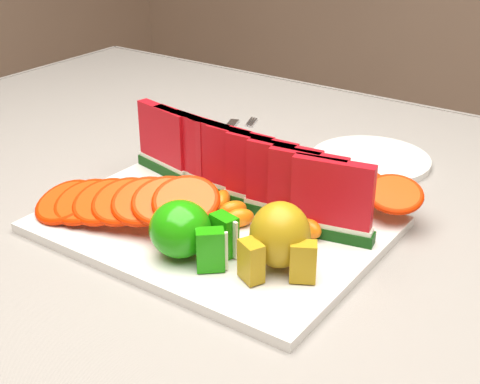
{
  "coord_description": "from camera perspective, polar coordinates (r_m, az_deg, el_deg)",
  "views": [
    {
      "loc": [
        0.45,
        -0.67,
        1.16
      ],
      "look_at": [
        0.03,
        -0.08,
        0.81
      ],
      "focal_mm": 50.0,
      "sensor_mm": 36.0,
      "label": 1
    }
  ],
  "objects": [
    {
      "name": "side_plate",
      "position": [
        1.03,
        11.06,
        2.71
      ],
      "size": [
        0.19,
        0.19,
        0.01
      ],
      "color": "silver",
      "rests_on": "tablecloth"
    },
    {
      "name": "fork",
      "position": [
        1.12,
        -1.33,
        4.83
      ],
      "size": [
        0.07,
        0.19,
        0.0
      ],
      "color": "silver",
      "rests_on": "tablecloth"
    },
    {
      "name": "orange_fan_front",
      "position": [
        0.82,
        -9.9,
        -0.78
      ],
      "size": [
        0.26,
        0.15,
        0.06
      ],
      "color": "#DA4F00",
      "rests_on": "platter"
    },
    {
      "name": "watermelon_row",
      "position": [
        0.85,
        -0.03,
        1.96
      ],
      "size": [
        0.39,
        0.07,
        0.1
      ],
      "color": "#0D3E17",
      "rests_on": "platter"
    },
    {
      "name": "orange_fan_back",
      "position": [
        0.9,
        4.58,
        1.63
      ],
      "size": [
        0.37,
        0.1,
        0.05
      ],
      "color": "#DA4F00",
      "rests_on": "platter"
    },
    {
      "name": "table",
      "position": [
        0.95,
        1.09,
        -6.29
      ],
      "size": [
        1.4,
        0.9,
        0.75
      ],
      "color": "#4B3217",
      "rests_on": "ground"
    },
    {
      "name": "tangerine_segments",
      "position": [
        0.83,
        -1.13,
        -1.39
      ],
      "size": [
        0.25,
        0.07,
        0.02
      ],
      "color": "#D56407",
      "rests_on": "platter"
    },
    {
      "name": "platter",
      "position": [
        0.83,
        -2.17,
        -2.78
      ],
      "size": [
        0.4,
        0.3,
        0.01
      ],
      "color": "silver",
      "rests_on": "tablecloth"
    },
    {
      "name": "tablecloth",
      "position": [
        0.92,
        1.12,
        -3.01
      ],
      "size": [
        1.53,
        1.03,
        0.2
      ],
      "color": "slate",
      "rests_on": "table"
    },
    {
      "name": "pear_cluster",
      "position": [
        0.71,
        3.4,
        -3.93
      ],
      "size": [
        0.09,
        0.09,
        0.07
      ],
      "color": "#9C7C10",
      "rests_on": "platter"
    },
    {
      "name": "apple_cluster",
      "position": [
        0.74,
        -4.58,
        -3.35
      ],
      "size": [
        0.11,
        0.09,
        0.06
      ],
      "color": "#158714",
      "rests_on": "platter"
    }
  ]
}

